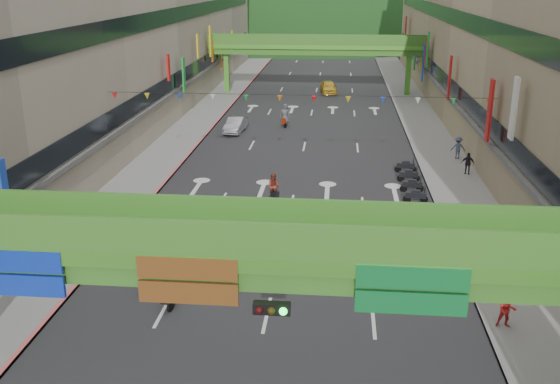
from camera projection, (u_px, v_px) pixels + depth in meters
road_slab at (310, 121)px, 62.30m from camera, size 18.00×140.00×0.02m
sidewalk_left at (202, 118)px, 63.25m from camera, size 4.00×140.00×0.15m
sidewalk_right at (422, 123)px, 61.31m from camera, size 4.00×140.00×0.15m
curb_left at (220, 118)px, 63.08m from camera, size 0.20×140.00×0.18m
curb_right at (402, 122)px, 61.47m from camera, size 0.20×140.00×0.18m
building_row_left at (118, 22)px, 60.88m from camera, size 12.80×95.00×19.00m
building_row_right at (516, 25)px, 57.54m from camera, size 12.80×95.00×19.00m
overpass_near at (272, 277)px, 18.54m from camera, size 28.00×12.27×7.10m
overpass_far at (317, 49)px, 74.65m from camera, size 28.00×2.20×7.10m
hill_left at (274, 30)px, 167.12m from camera, size 168.00×140.00×112.00m
hill_right at (417, 26)px, 182.40m from camera, size 208.00×176.00×128.00m
bunting_string at (297, 99)px, 41.54m from camera, size 26.00×0.36×0.47m
scooter_rider_near at (170, 286)px, 27.06m from camera, size 0.73×1.58×2.04m
scooter_rider_mid at (274, 189)px, 39.13m from camera, size 0.93×1.59×2.06m
scooter_rider_left at (150, 270)px, 28.38m from camera, size 1.02×1.60×2.06m
scooter_rider_far at (285, 115)px, 59.53m from camera, size 1.00×1.60×2.23m
parked_scooter_row at (410, 180)px, 42.62m from camera, size 1.60×7.17×1.08m
car_silver at (236, 125)px, 57.53m from camera, size 1.78×4.25×1.37m
car_yellow at (328, 87)px, 76.68m from camera, size 2.36×4.72×1.54m
pedestrian_red at (506, 313)px, 25.21m from camera, size 0.79×0.64×1.53m
pedestrian_dark at (468, 165)px, 44.94m from camera, size 0.99×0.59×1.57m
pedestrian_blue at (458, 149)px, 48.70m from camera, size 0.85×0.58×1.75m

